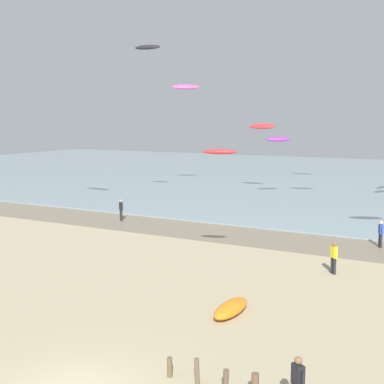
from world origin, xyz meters
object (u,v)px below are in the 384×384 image
Objects in this scene: person_by_waterline at (334,257)px; grounded_kite at (231,308)px; person_far_down_beach at (381,233)px; kite_aloft_9 at (278,139)px; person_nearest_camera at (298,384)px; kite_aloft_11 at (148,47)px; kite_aloft_3 at (220,152)px; kite_aloft_7 at (262,126)px; kite_aloft_5 at (186,87)px; person_left_flank at (121,209)px.

grounded_kite is at bearing -108.72° from person_by_waterline.
kite_aloft_9 is at bearing 127.01° from person_far_down_beach.
person_nearest_camera is 38.12m from kite_aloft_11.
kite_aloft_3 is 0.61× the size of kite_aloft_7.
kite_aloft_7 is 1.16× the size of kite_aloft_9.
person_far_down_beach is 24.67m from kite_aloft_7.
kite_aloft_3 is at bearing 88.27° from kite_aloft_5.
kite_aloft_5 is (-24.35, 38.87, 10.74)m from person_nearest_camera.
kite_aloft_7 is at bearing 48.64° from kite_aloft_11.
person_far_down_beach is at bearing -27.88° from kite_aloft_11.
kite_aloft_11 reaches higher than person_far_down_beach.
person_nearest_camera is 1.00× the size of person_left_flank.
kite_aloft_5 is 10.13m from kite_aloft_7.
kite_aloft_3 is at bearing 31.39° from grounded_kite.
grounded_kite is 40.16m from kite_aloft_5.
person_nearest_camera is 38.77m from kite_aloft_9.
person_by_waterline is 28.40m from kite_aloft_11.
kite_aloft_5 reaches higher than kite_aloft_7.
kite_aloft_3 is (-7.32, -8.56, 5.43)m from person_far_down_beach.
person_left_flank is at bearing -178.20° from person_far_down_beach.
person_left_flank and person_far_down_beach have the same top height.
kite_aloft_7 is at bearing 95.96° from kite_aloft_9.
kite_aloft_11 is (-2.33, 7.89, 13.66)m from person_left_flank.
person_left_flank is 15.56m from kite_aloft_3.
kite_aloft_9 is 1.05× the size of kite_aloft_11.
kite_aloft_11 is (-20.42, 14.23, 13.66)m from person_by_waterline.
person_by_waterline is (-1.91, 13.48, 0.00)m from person_nearest_camera.
person_left_flank is at bearing 50.68° from grounded_kite.
kite_aloft_7 reaches higher than kite_aloft_9.
kite_aloft_7 reaches higher than grounded_kite.
person_left_flank is 0.69× the size of kite_aloft_11.
kite_aloft_9 is (7.55, 16.53, 5.14)m from person_left_flank.
grounded_kite is (-4.49, 5.87, -0.66)m from person_nearest_camera.
grounded_kite is (-2.58, -7.61, -0.66)m from person_by_waterline.
kite_aloft_9 is at bearing 82.62° from kite_aloft_3.
grounded_kite is 31.63m from kite_aloft_11.
person_by_waterline is 19.18m from person_left_flank.
person_nearest_camera is at bearing -60.60° from kite_aloft_11.
kite_aloft_3 is (-7.78, 11.87, 5.43)m from person_nearest_camera.
kite_aloft_5 reaches higher than person_far_down_beach.
kite_aloft_7 reaches higher than kite_aloft_3.
person_left_flank is 0.56× the size of kite_aloft_7.
person_left_flank is 0.66× the size of grounded_kite.
grounded_kite is 0.99× the size of kite_aloft_9.
kite_aloft_11 is at bearing 128.86° from person_nearest_camera.
person_by_waterline is 7.10m from person_far_down_beach.
kite_aloft_11 reaches higher than person_left_flank.
person_far_down_beach is 15.12m from grounded_kite.
kite_aloft_11 is (-21.87, 7.28, 13.66)m from person_far_down_beach.
kite_aloft_3 is 0.71× the size of kite_aloft_9.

